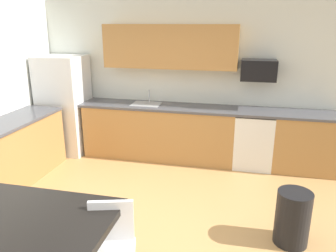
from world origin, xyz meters
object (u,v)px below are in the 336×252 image
Objects in this scene: trash_bin at (293,218)px; chair_near_table at (111,245)px; oven_range at (253,139)px; microwave at (259,70)px; dining_table at (28,223)px; refrigerator at (65,105)px.

chair_near_table is at bearing -145.36° from trash_bin.
trash_bin is (1.59, 1.10, -0.20)m from chair_near_table.
chair_near_table reaches higher than trash_bin.
microwave reaches higher than oven_range.
microwave reaches higher than dining_table.
chair_near_table is 1.94m from trash_bin.
oven_range is 3.74m from dining_table.
dining_table is (-1.84, -3.24, 0.26)m from oven_range.
dining_table is 1.65× the size of chair_near_table.
refrigerator is at bearing 125.02° from chair_near_table.
dining_table is at bearing -150.77° from trash_bin.
chair_near_table is 1.42× the size of trash_bin.
microwave is at bearing 90.00° from oven_range.
dining_table reaches higher than trash_bin.
microwave is 0.90× the size of trash_bin.
trash_bin is (2.23, 1.25, -0.41)m from dining_table.
dining_table is (-1.84, -3.34, -0.85)m from microwave.
oven_range is at bearing 101.05° from trash_bin.
microwave is at bearing 3.12° from refrigerator.
chair_near_table is at bearing -111.22° from oven_range.
microwave is 3.57m from chair_near_table.
refrigerator is 3.33m from oven_range.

